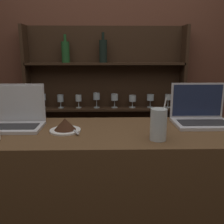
% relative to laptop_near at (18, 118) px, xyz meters
% --- Properties ---
extents(bar_counter, '(1.79, 0.57, 1.10)m').
position_rel_laptop_near_xyz_m(bar_counter, '(0.57, -0.08, -0.61)').
color(bar_counter, brown).
rests_on(bar_counter, ground_plane).
extents(back_wall, '(7.00, 0.06, 2.70)m').
position_rel_laptop_near_xyz_m(back_wall, '(0.57, 1.14, 0.20)').
color(back_wall, brown).
rests_on(back_wall, ground_plane).
extents(back_shelf, '(1.55, 0.18, 1.78)m').
position_rel_laptop_near_xyz_m(back_shelf, '(0.50, 1.07, -0.23)').
color(back_shelf, '#332114').
rests_on(back_shelf, ground_plane).
extents(laptop_near, '(0.29, 0.22, 0.25)m').
position_rel_laptop_near_xyz_m(laptop_near, '(0.00, 0.00, 0.00)').
color(laptop_near, silver).
rests_on(laptop_near, bar_counter).
extents(laptop_far, '(0.34, 0.24, 0.24)m').
position_rel_laptop_near_xyz_m(laptop_far, '(1.10, 0.06, -0.01)').
color(laptop_far, silver).
rests_on(laptop_far, bar_counter).
extents(cake_plate, '(0.17, 0.18, 0.07)m').
position_rel_laptop_near_xyz_m(cake_plate, '(0.29, -0.09, -0.02)').
color(cake_plate, white).
rests_on(cake_plate, bar_counter).
extents(water_glass, '(0.08, 0.08, 0.21)m').
position_rel_laptop_near_xyz_m(water_glass, '(0.78, -0.24, 0.02)').
color(water_glass, silver).
rests_on(water_glass, bar_counter).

